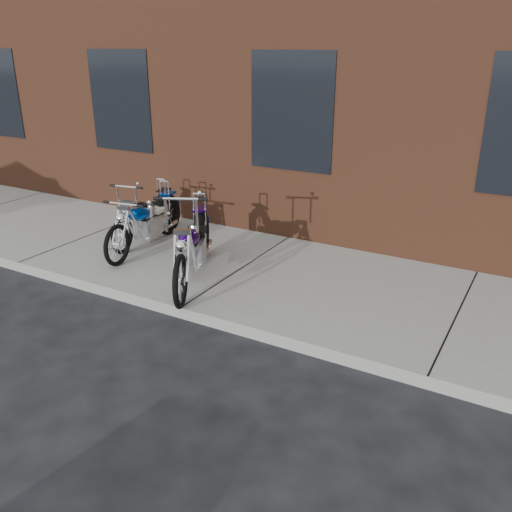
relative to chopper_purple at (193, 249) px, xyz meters
The scene contains 6 objects.
ground 1.09m from the chopper_purple, 64.72° to the right, with size 120.00×120.00×0.00m, color #2D2D30.
sidewalk 0.92m from the chopper_purple, 59.37° to the left, with size 22.00×3.00×0.15m, color gray.
building_brick 7.95m from the chopper_purple, 86.85° to the left, with size 22.00×10.00×8.00m, color brown.
chopper_purple is the anchor object (origin of this frame).
chopper_blue 1.50m from the chopper_purple, 154.76° to the left, with size 0.57×2.14×0.94m.
chopper_third 1.92m from the chopper_purple, 149.27° to the left, with size 0.60×1.99×1.02m.
Camera 1 is at (3.76, -4.73, 3.17)m, focal length 38.00 mm.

